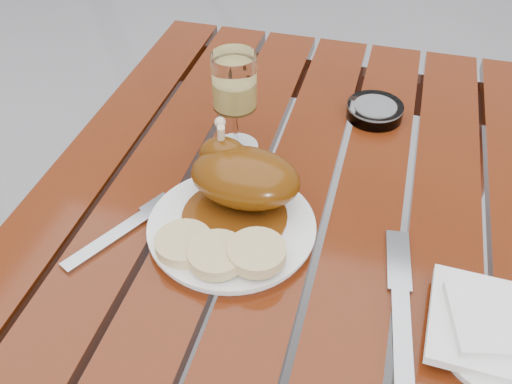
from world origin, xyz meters
TOP-DOWN VIEW (x-y plane):
  - table at (0.00, 0.00)m, footprint 0.80×1.20m
  - dinner_plate at (-0.07, -0.03)m, footprint 0.27×0.27m
  - roast_duck at (-0.07, 0.03)m, footprint 0.16×0.17m
  - bread_dumplings at (-0.07, -0.09)m, footprint 0.18×0.09m
  - wine_glass at (-0.12, 0.17)m, footprint 0.10×0.10m
  - side_plate at (0.30, -0.12)m, footprint 0.21×0.21m
  - napkin at (0.29, -0.11)m, footprint 0.16×0.15m
  - ashtray at (0.10, 0.32)m, footprint 0.13×0.13m
  - fork at (-0.23, -0.08)m, footprint 0.10×0.17m
  - knife at (0.18, -0.13)m, footprint 0.05×0.24m

SIDE VIEW (x-z plane):
  - table at x=0.00m, z-range 0.00..0.75m
  - fork at x=-0.23m, z-range 0.75..0.76m
  - knife at x=0.18m, z-range 0.75..0.76m
  - side_plate at x=0.30m, z-range 0.75..0.76m
  - dinner_plate at x=-0.07m, z-range 0.75..0.77m
  - ashtray at x=0.10m, z-range 0.75..0.78m
  - napkin at x=0.29m, z-range 0.76..0.78m
  - bread_dumplings at x=-0.07m, z-range 0.77..0.79m
  - roast_duck at x=-0.07m, z-range 0.75..0.87m
  - wine_glass at x=-0.12m, z-range 0.75..0.93m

